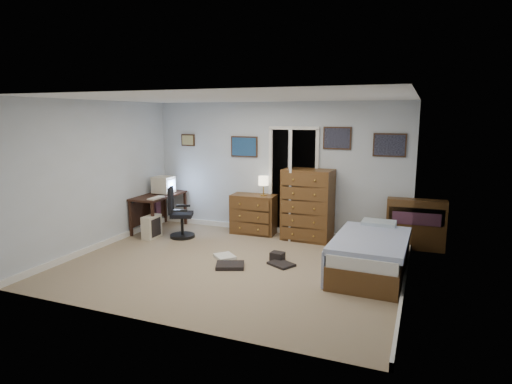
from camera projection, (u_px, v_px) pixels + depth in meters
floor at (233, 265)px, 6.53m from camera, size 5.00×4.00×0.02m
computer_desk at (155, 203)px, 8.46m from camera, size 0.58×1.24×0.71m
crt_monitor at (164, 185)px, 8.50m from camera, size 0.37×0.34×0.34m
keyboard at (156, 198)px, 8.01m from camera, size 0.15×0.38×0.02m
pc_tower at (152, 227)px, 7.91m from camera, size 0.20×0.40×0.43m
office_chair at (179, 218)px, 7.94m from camera, size 0.60×0.60×0.95m
media_stack at (156, 211)px, 8.56m from camera, size 0.15×0.15×0.71m
low_dresser at (254, 214)px, 8.22m from camera, size 0.87×0.47×0.76m
table_lamp at (263, 181)px, 8.03m from camera, size 0.20×0.20×0.37m
doorway at (297, 180)px, 8.30m from camera, size 0.96×1.12×2.05m
tall_dresser at (308, 205)px, 7.76m from camera, size 0.91×0.56×1.30m
headboard_bookcase at (416, 223)px, 7.22m from camera, size 0.97×0.29×0.86m
bed at (370, 253)px, 6.17m from camera, size 1.04×1.88×0.61m
wall_posters at (305, 143)px, 7.82m from camera, size 4.38×0.04×0.60m
floor_clutter at (249, 261)px, 6.59m from camera, size 1.39×0.89×0.13m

